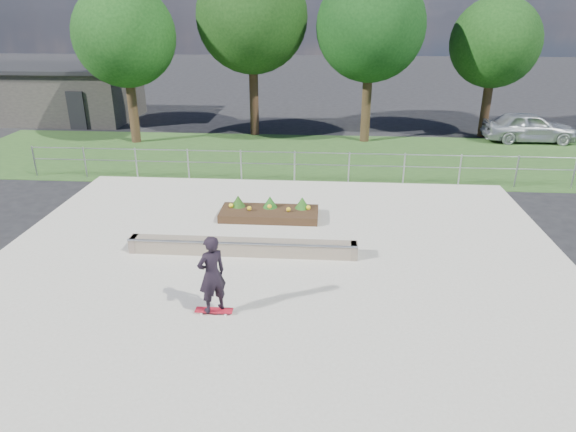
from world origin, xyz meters
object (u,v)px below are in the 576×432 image
(grind_ledge, at_px, (242,247))
(skateboarder, at_px, (212,275))
(planter_bed, at_px, (269,212))
(parked_car, at_px, (529,127))

(grind_ledge, distance_m, skateboarder, 2.92)
(planter_bed, height_order, skateboarder, skateboarder)
(planter_bed, relative_size, parked_car, 0.71)
(grind_ledge, xyz_separation_m, planter_bed, (0.43, 2.59, -0.02))
(grind_ledge, relative_size, planter_bed, 2.00)
(grind_ledge, xyz_separation_m, parked_car, (11.86, 13.21, 0.46))
(grind_ledge, distance_m, parked_car, 17.76)
(grind_ledge, bearing_deg, skateboarder, -93.42)
(grind_ledge, height_order, parked_car, parked_car)
(planter_bed, distance_m, skateboarder, 5.50)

